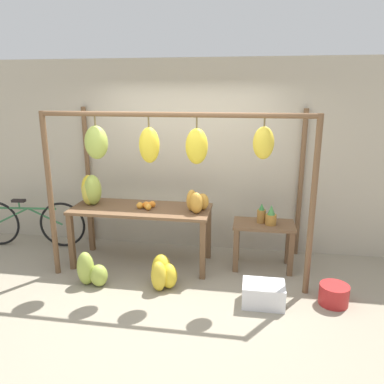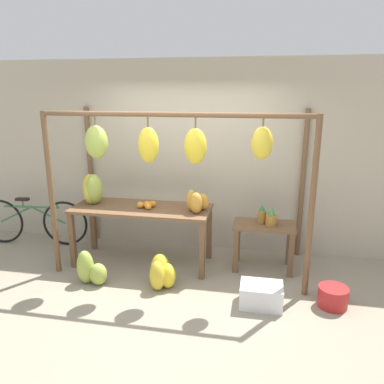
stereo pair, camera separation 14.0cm
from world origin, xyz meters
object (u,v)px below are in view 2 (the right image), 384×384
(banana_pile_on_table, at_px, (93,190))
(parked_bicycle, at_px, (33,221))
(orange_pile, at_px, (147,205))
(fruit_crate_white, at_px, (261,295))
(blue_bucket, at_px, (333,297))
(banana_pile_ground_right, at_px, (161,273))
(papaya_pile, at_px, (197,202))
(pineapple_cluster, at_px, (267,216))
(banana_pile_ground_left, at_px, (90,270))

(banana_pile_on_table, height_order, parked_bicycle, banana_pile_on_table)
(orange_pile, distance_m, fruit_crate_white, 1.90)
(blue_bucket, bearing_deg, banana_pile_ground_right, 178.35)
(orange_pile, height_order, papaya_pile, papaya_pile)
(parked_bicycle, bearing_deg, fruit_crate_white, -17.54)
(parked_bicycle, bearing_deg, pineapple_cluster, -3.11)
(banana_pile_ground_right, bearing_deg, banana_pile_on_table, 150.25)
(orange_pile, xyz_separation_m, pineapple_cluster, (1.60, 0.14, -0.11))
(pineapple_cluster, height_order, banana_pile_ground_left, pineapple_cluster)
(pineapple_cluster, bearing_deg, banana_pile_ground_right, -149.59)
(banana_pile_ground_left, distance_m, parked_bicycle, 1.77)
(orange_pile, bearing_deg, fruit_crate_white, -26.76)
(orange_pile, relative_size, banana_pile_ground_left, 0.55)
(banana_pile_on_table, relative_size, parked_bicycle, 0.24)
(banana_pile_ground_left, height_order, parked_bicycle, parked_bicycle)
(banana_pile_on_table, height_order, orange_pile, banana_pile_on_table)
(orange_pile, xyz_separation_m, fruit_crate_white, (1.56, -0.79, -0.73))
(blue_bucket, bearing_deg, fruit_crate_white, -170.45)
(fruit_crate_white, bearing_deg, banana_pile_on_table, 160.22)
(banana_pile_ground_right, distance_m, blue_bucket, 2.01)
(parked_bicycle, relative_size, papaya_pile, 4.96)
(blue_bucket, xyz_separation_m, papaya_pile, (-1.67, 0.63, 0.83))
(fruit_crate_white, relative_size, blue_bucket, 1.43)
(papaya_pile, bearing_deg, banana_pile_ground_right, -120.21)
(banana_pile_ground_left, relative_size, banana_pile_ground_right, 0.99)
(banana_pile_ground_left, distance_m, fruit_crate_white, 2.12)
(banana_pile_ground_right, height_order, parked_bicycle, parked_bicycle)
(orange_pile, relative_size, banana_pile_ground_right, 0.55)
(banana_pile_on_table, bearing_deg, pineapple_cluster, 1.73)
(pineapple_cluster, distance_m, blue_bucket, 1.27)
(banana_pile_ground_left, relative_size, blue_bucket, 1.32)
(fruit_crate_white, bearing_deg, orange_pile, 153.24)
(banana_pile_on_table, relative_size, banana_pile_ground_right, 0.96)
(banana_pile_ground_right, bearing_deg, parked_bicycle, 158.27)
(blue_bucket, height_order, papaya_pile, papaya_pile)
(banana_pile_ground_right, bearing_deg, banana_pile_ground_left, -174.45)
(banana_pile_on_table, xyz_separation_m, banana_pile_ground_right, (1.16, -0.66, -0.82))
(banana_pile_ground_right, xyz_separation_m, blue_bucket, (2.01, -0.06, -0.07))
(banana_pile_ground_left, bearing_deg, blue_bucket, 0.58)
(banana_pile_ground_right, bearing_deg, papaya_pile, 59.79)
(banana_pile_ground_left, height_order, banana_pile_ground_right, banana_pile_ground_left)
(orange_pile, relative_size, papaya_pile, 0.68)
(pineapple_cluster, height_order, parked_bicycle, pineapple_cluster)
(pineapple_cluster, relative_size, fruit_crate_white, 0.57)
(pineapple_cluster, height_order, fruit_crate_white, pineapple_cluster)
(banana_pile_on_table, xyz_separation_m, pineapple_cluster, (2.41, 0.07, -0.25))
(fruit_crate_white, relative_size, parked_bicycle, 0.27)
(orange_pile, xyz_separation_m, banana_pile_ground_right, (0.35, -0.60, -0.67))
(fruit_crate_white, bearing_deg, banana_pile_ground_right, 171.06)
(orange_pile, xyz_separation_m, parked_bicycle, (-1.99, 0.34, -0.49))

